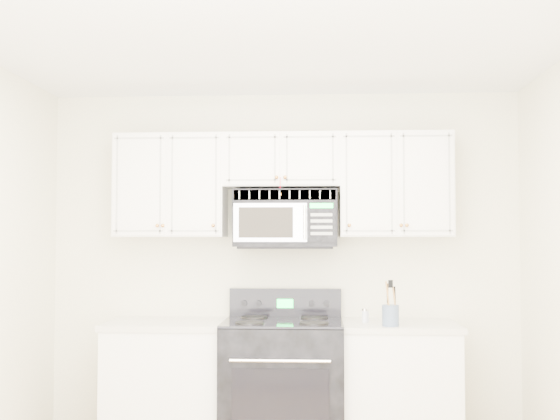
{
  "coord_description": "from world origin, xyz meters",
  "views": [
    {
      "loc": [
        0.28,
        -3.52,
        1.5
      ],
      "look_at": [
        0.0,
        1.3,
        1.7
      ],
      "focal_mm": 45.0,
      "sensor_mm": 36.0,
      "label": 1
    }
  ],
  "objects": [
    {
      "name": "shaker_salt",
      "position": [
        0.59,
        1.43,
        0.97
      ],
      "size": [
        0.04,
        0.04,
        0.1
      ],
      "color": "silver",
      "rests_on": "base_cabinet_right"
    },
    {
      "name": "microwave",
      "position": [
        0.03,
        1.56,
        1.65
      ],
      "size": [
        0.74,
        0.42,
        0.41
      ],
      "color": "black",
      "rests_on": "ground"
    },
    {
      "name": "shaker_pepper",
      "position": [
        0.6,
        1.46,
        0.97
      ],
      "size": [
        0.04,
        0.04,
        0.09
      ],
      "color": "silver",
      "rests_on": "base_cabinet_right"
    },
    {
      "name": "base_cabinet_left",
      "position": [
        -0.8,
        1.44,
        0.43
      ],
      "size": [
        0.86,
        0.65,
        0.92
      ],
      "color": "white",
      "rests_on": "ground"
    },
    {
      "name": "upper_cabinets",
      "position": [
        -0.0,
        1.58,
        1.93
      ],
      "size": [
        2.44,
        0.37,
        0.75
      ],
      "color": "white",
      "rests_on": "ground"
    },
    {
      "name": "range",
      "position": [
        0.02,
        1.4,
        0.48
      ],
      "size": [
        0.83,
        0.75,
        1.14
      ],
      "color": "black",
      "rests_on": "ground"
    },
    {
      "name": "room",
      "position": [
        0.0,
        0.0,
        1.3
      ],
      "size": [
        3.51,
        3.51,
        2.61
      ],
      "color": "#97754B",
      "rests_on": "ground"
    },
    {
      "name": "utensil_crock",
      "position": [
        0.75,
        1.24,
        1.0
      ],
      "size": [
        0.11,
        0.11,
        0.3
      ],
      "color": "#485E79",
      "rests_on": "base_cabinet_right"
    },
    {
      "name": "base_cabinet_right",
      "position": [
        0.8,
        1.44,
        0.43
      ],
      "size": [
        0.86,
        0.65,
        0.92
      ],
      "color": "white",
      "rests_on": "ground"
    }
  ]
}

